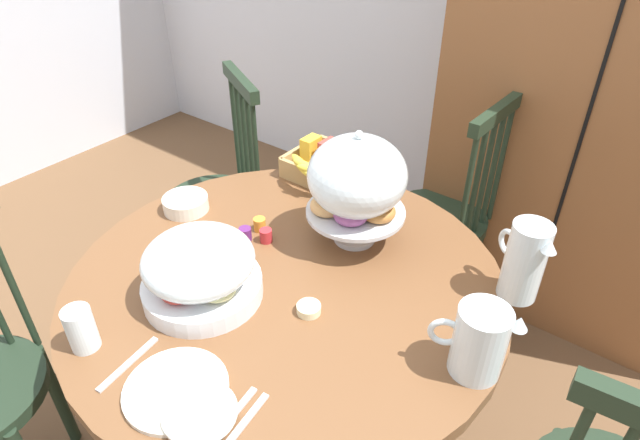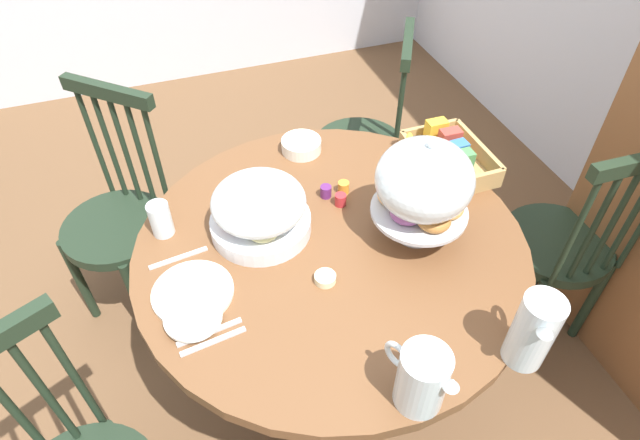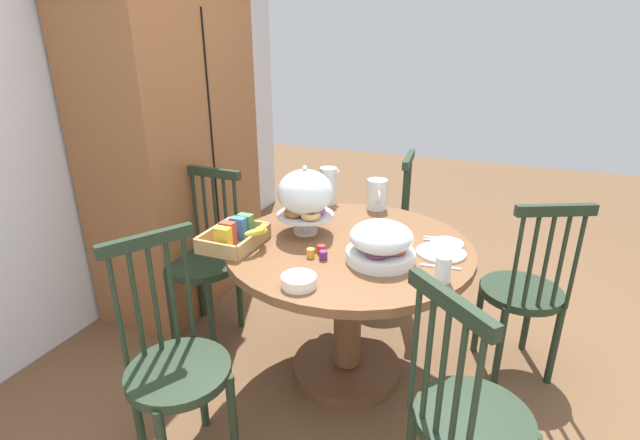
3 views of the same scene
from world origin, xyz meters
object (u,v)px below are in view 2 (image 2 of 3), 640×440
object	(u,v)px
windsor_chair_near_window	(561,248)
milk_pitcher	(421,380)
pastry_stand_with_dome	(424,184)
windsor_chair_by_cabinet	(365,146)
cereal_bowl	(301,145)
cereal_basket	(445,156)
china_plate_large	(193,292)
orange_juice_pitcher	(532,333)
dining_table	(330,289)
butter_dish	(325,278)
drinking_glass	(161,219)
china_plate_small	(193,317)
windsor_chair_facing_door	(120,223)
fruit_platter_covered	(259,209)

from	to	relation	value
windsor_chair_near_window	milk_pitcher	bearing A→B (deg)	-61.51
pastry_stand_with_dome	windsor_chair_by_cabinet	bearing A→B (deg)	166.30
cereal_bowl	windsor_chair_by_cabinet	bearing A→B (deg)	127.95
windsor_chair_near_window	cereal_bowl	bearing A→B (deg)	-121.69
cereal_basket	china_plate_large	size ratio (longest dim) A/B	1.44
pastry_stand_with_dome	orange_juice_pitcher	xyz separation A→B (m)	(0.46, 0.06, -0.10)
pastry_stand_with_dome	cereal_basket	world-z (taller)	pastry_stand_with_dome
pastry_stand_with_dome	cereal_bowl	world-z (taller)	pastry_stand_with_dome
dining_table	cereal_basket	world-z (taller)	cereal_basket
milk_pitcher	butter_dish	bearing A→B (deg)	-168.21
butter_dish	windsor_chair_near_window	bearing A→B (deg)	94.64
windsor_chair_near_window	drinking_glass	bearing A→B (deg)	-100.98
dining_table	butter_dish	size ratio (longest dim) A/B	19.34
orange_juice_pitcher	cereal_bowl	bearing A→B (deg)	-165.47
orange_juice_pitcher	china_plate_small	size ratio (longest dim) A/B	1.42
windsor_chair_facing_door	pastry_stand_with_dome	world-z (taller)	pastry_stand_with_dome
pastry_stand_with_dome	china_plate_large	world-z (taller)	pastry_stand_with_dome
windsor_chair_near_window	drinking_glass	world-z (taller)	windsor_chair_near_window
orange_juice_pitcher	milk_pitcher	distance (m)	0.29
china_plate_large	china_plate_small	world-z (taller)	china_plate_small
china_plate_large	butter_dish	xyz separation A→B (m)	(0.08, 0.35, 0.01)
fruit_platter_covered	china_plate_large	xyz separation A→B (m)	(0.17, -0.24, -0.08)
dining_table	windsor_chair_near_window	world-z (taller)	windsor_chair_near_window
orange_juice_pitcher	butter_dish	distance (m)	0.54
milk_pitcher	butter_dish	world-z (taller)	milk_pitcher
orange_juice_pitcher	drinking_glass	distance (m)	1.05
china_plate_large	dining_table	bearing A→B (deg)	97.32
fruit_platter_covered	milk_pitcher	xyz separation A→B (m)	(0.64, 0.20, -0.01)
dining_table	pastry_stand_with_dome	distance (m)	0.49
fruit_platter_covered	butter_dish	world-z (taller)	fruit_platter_covered
drinking_glass	china_plate_large	bearing A→B (deg)	9.24
orange_juice_pitcher	china_plate_small	xyz separation A→B (m)	(-0.37, -0.73, -0.08)
windsor_chair_by_cabinet	china_plate_large	distance (m)	1.22
china_plate_large	drinking_glass	size ratio (longest dim) A/B	2.00
windsor_chair_near_window	cereal_basket	world-z (taller)	windsor_chair_near_window
china_plate_small	cereal_bowl	distance (m)	0.77
dining_table	milk_pitcher	world-z (taller)	milk_pitcher
cereal_bowl	china_plate_small	bearing A→B (deg)	-39.06
windsor_chair_near_window	china_plate_small	world-z (taller)	windsor_chair_near_window
pastry_stand_with_dome	dining_table	bearing A→B (deg)	-101.51
china_plate_small	milk_pitcher	bearing A→B (deg)	49.53
milk_pitcher	pastry_stand_with_dome	bearing A→B (deg)	153.73
windsor_chair_facing_door	china_plate_small	bearing A→B (deg)	14.91
dining_table	drinking_glass	size ratio (longest dim) A/B	10.55
dining_table	butter_dish	xyz separation A→B (m)	(0.13, -0.07, 0.23)
windsor_chair_near_window	milk_pitcher	xyz separation A→B (m)	(0.47, -0.86, 0.37)
milk_pitcher	windsor_chair_facing_door	bearing A→B (deg)	-150.36
windsor_chair_facing_door	drinking_glass	size ratio (longest dim) A/B	8.86
pastry_stand_with_dome	cereal_bowl	bearing A→B (deg)	-159.08
milk_pitcher	china_plate_small	bearing A→B (deg)	-130.47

